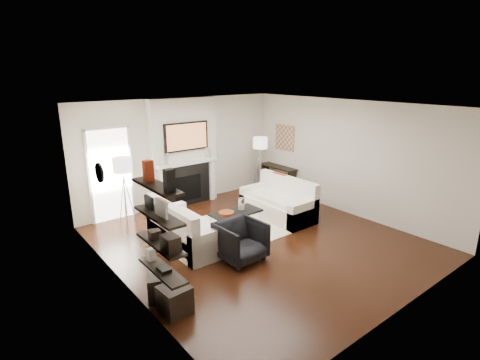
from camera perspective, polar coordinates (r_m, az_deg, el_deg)
room_envelope at (r=7.23m, az=2.95°, el=0.49°), size 6.00×6.00×6.00m
chimney_breast at (r=9.52m, az=-8.56°, el=4.15°), size 1.80×0.25×2.70m
fireplace_surround at (r=9.61m, az=-7.95°, el=-0.83°), size 1.30×0.02×1.04m
firebox at (r=9.63m, az=-7.92°, el=-1.23°), size 0.75×0.02×0.65m
mantel_pilaster_l at (r=9.25m, az=-11.70°, el=-1.49°), size 0.12×0.08×1.10m
mantel_pilaster_r at (r=9.94m, az=-4.31°, el=0.05°), size 0.12×0.08×1.10m
mantel_shelf at (r=9.41m, az=-7.94°, el=2.60°), size 1.70×0.18×0.07m
tv_body at (r=9.30m, az=-8.17°, el=6.58°), size 1.20×0.06×0.70m
tv_screen at (r=9.27m, az=-8.07°, el=6.56°), size 1.10×0.00×0.62m
candlestick_l_tall at (r=9.12m, az=-10.99°, el=3.22°), size 0.04×0.04×0.30m
candlestick_l_short at (r=9.07m, az=-11.70°, el=2.91°), size 0.04×0.04×0.24m
candlestick_r_tall at (r=9.66m, az=-5.20°, el=4.16°), size 0.04×0.04×0.30m
candlestick_r_short at (r=9.74m, az=-4.56°, el=4.09°), size 0.04×0.04×0.24m
hallway_panel at (r=8.94m, az=-19.12°, el=0.66°), size 0.90×0.02×2.10m
door_trim_l at (r=8.78m, az=-22.01°, el=0.10°), size 0.06×0.06×2.16m
door_trim_r at (r=9.08m, az=-16.24°, el=1.15°), size 0.06×0.06×2.16m
door_trim_top at (r=8.71m, az=-19.73°, el=7.49°), size 1.02×0.06×0.06m
rug at (r=8.19m, az=-1.90°, el=-7.59°), size 2.60×2.00×0.01m
loveseat_left_base at (r=7.49m, az=-8.07°, el=-8.41°), size 0.85×1.80×0.42m
loveseat_left_back at (r=7.21m, az=-10.47°, el=-6.76°), size 0.18×1.80×0.80m
loveseat_left_arm_n at (r=6.82m, az=-4.57°, el=-10.00°), size 0.85×0.18×0.60m
loveseat_left_arm_s at (r=8.11m, az=-11.02°, el=-5.88°), size 0.85×0.18×0.60m
loveseat_left_cushion at (r=7.40m, az=-7.81°, el=-6.48°), size 0.63×1.44×0.10m
pillow_left_orange at (r=7.39m, az=-11.66°, el=-4.56°), size 0.10×0.42×0.42m
pillow_left_charcoal at (r=6.89m, az=-9.36°, el=-6.06°), size 0.10×0.40×0.40m
loveseat_right_base at (r=8.87m, az=5.70°, el=-4.32°), size 0.85×1.80×0.42m
loveseat_right_back at (r=8.99m, az=7.30°, el=-1.96°), size 0.18×1.80×0.80m
loveseat_right_arm_n at (r=8.32m, az=9.61°, el=-5.23°), size 0.85×0.18×0.60m
loveseat_right_arm_s at (r=9.40m, az=2.29°, el=-2.47°), size 0.85×0.18×0.60m
loveseat_right_cushion at (r=8.75m, az=5.51°, el=-2.80°), size 0.63×1.44×0.10m
pillow_right_orange at (r=9.13m, az=6.00°, el=-0.29°), size 0.10×0.42×0.42m
pillow_right_charcoal at (r=8.74m, az=8.74°, el=-1.22°), size 0.10×0.40×0.40m
coffee_table at (r=8.05m, az=-0.64°, el=-4.97°), size 1.10×0.55×0.04m
coffee_leg_nw at (r=7.69m, az=-2.59°, el=-7.72°), size 0.02×0.02×0.38m
coffee_leg_ne at (r=8.27m, az=3.06°, el=-5.97°), size 0.02×0.02×0.38m
coffee_leg_sw at (r=8.02m, az=-4.44°, el=-6.71°), size 0.02×0.02×0.38m
coffee_leg_se at (r=8.58m, az=1.11°, el=-5.11°), size 0.02×0.02×0.38m
hurricane_glass at (r=8.08m, az=0.20°, el=-3.67°), size 0.14×0.14×0.25m
hurricane_candle at (r=8.10m, az=0.20°, el=-4.10°), size 0.09×0.09×0.14m
copper_bowl at (r=7.89m, az=-2.08°, el=-5.07°), size 0.33×0.33×0.05m
armchair at (r=6.83m, az=0.11°, el=-9.01°), size 0.80×0.75×0.79m
lamp_left_post at (r=8.36m, az=-17.01°, el=-3.43°), size 0.02×0.02×1.20m
lamp_left_shade at (r=8.12m, az=-17.49°, el=2.23°), size 0.40×0.40×0.30m
lamp_left_leg_a at (r=8.40m, az=-16.31°, el=-3.29°), size 0.25×0.02×1.23m
lamp_left_leg_b at (r=8.43m, az=-17.59°, el=-3.33°), size 0.14×0.22×1.23m
lamp_left_leg_c at (r=8.26m, az=-17.11°, el=-3.69°), size 0.14×0.22×1.23m
lamp_right_post at (r=10.40m, az=3.03°, el=1.08°), size 0.02×0.02×1.20m
lamp_right_shade at (r=10.22m, az=3.10°, el=5.69°), size 0.40×0.40×0.30m
lamp_right_leg_a at (r=10.47m, az=3.48°, el=1.18°), size 0.25×0.02×1.23m
lamp_right_leg_b at (r=10.44m, az=2.46°, el=1.14°), size 0.14×0.22×1.23m
lamp_right_leg_c at (r=10.30m, az=3.15°, el=0.93°), size 0.14×0.22×1.23m
console_top at (r=10.58m, az=5.84°, el=2.00°), size 0.35×1.20×0.04m
console_leg_n at (r=10.31m, az=7.91°, el=-0.61°), size 0.30×0.04×0.71m
console_leg_s at (r=11.06m, az=3.81°, el=0.67°), size 0.30×0.04×0.71m
wall_art at (r=10.48m, az=6.83°, el=6.42°), size 0.03×0.70×0.70m
shelf_bottom at (r=5.34m, az=-11.76°, el=-13.36°), size 0.25×1.00×0.03m
shelf_lower at (r=5.16m, az=-12.01°, el=-9.48°), size 0.25×1.00×0.04m
shelf_upper at (r=5.00m, az=-12.28°, el=-5.34°), size 0.25×1.00×0.04m
shelf_top at (r=4.87m, az=-12.56°, el=-0.95°), size 0.25×1.00×0.04m
decor_magfile_a at (r=4.53m, az=-10.72°, el=-0.08°), size 0.12×0.10×0.28m
decor_magfile_b at (r=5.02m, az=-13.79°, el=1.35°), size 0.12×0.10×0.28m
decor_frame_a at (r=4.88m, az=-11.89°, el=-4.26°), size 0.04×0.30×0.22m
decor_frame_b at (r=5.20m, az=-13.69°, el=-3.34°), size 0.04×0.22×0.18m
decor_wine_rack at (r=4.87m, az=-10.54°, el=-9.44°), size 0.18×0.25×0.20m
decor_box_small at (r=5.25m, az=-12.82°, el=-8.12°), size 0.15×0.12×0.12m
decor_books at (r=5.28m, az=-11.52°, el=-13.19°), size 0.14×0.20×0.05m
decor_box_tall at (r=5.56m, az=-13.44°, el=-10.95°), size 0.10×0.10×0.18m
clock_rim at (r=6.60m, az=-20.64°, el=1.06°), size 0.04×0.34×0.34m
clock_face at (r=6.61m, az=-20.44°, el=1.09°), size 0.01×0.29×0.29m
ottoman_near at (r=5.97m, az=-11.99°, el=-15.55°), size 0.52×0.52×0.40m
ottoman_far at (r=5.64m, az=-9.90°, el=-17.49°), size 0.42×0.42×0.40m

